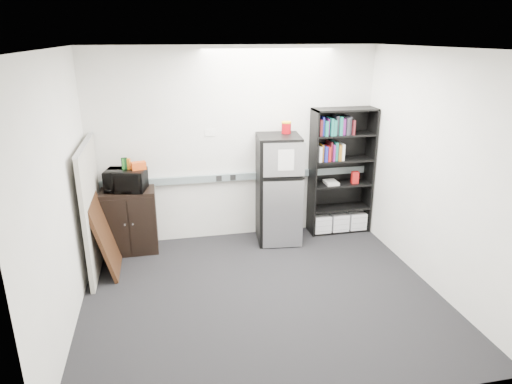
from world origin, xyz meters
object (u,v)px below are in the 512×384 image
(cubicle_partition, at_px, (92,208))
(cabinet, at_px, (130,221))
(bookshelf, at_px, (341,173))
(microwave, at_px, (126,180))
(refrigerator, at_px, (278,190))

(cubicle_partition, xyz_separation_m, cabinet, (0.40, 0.42, -0.37))
(bookshelf, bearing_deg, microwave, -178.48)
(bookshelf, distance_m, cubicle_partition, 3.46)
(microwave, bearing_deg, cubicle_partition, -121.89)
(microwave, relative_size, refrigerator, 0.33)
(bookshelf, height_order, cabinet, bookshelf)
(bookshelf, bearing_deg, refrigerator, -171.65)
(bookshelf, relative_size, microwave, 3.64)
(cubicle_partition, relative_size, microwave, 3.18)
(cubicle_partition, xyz_separation_m, refrigerator, (2.44, 0.34, -0.04))
(cubicle_partition, bearing_deg, cabinet, 46.46)
(bookshelf, distance_m, refrigerator, 1.01)
(cabinet, distance_m, microwave, 0.58)
(cubicle_partition, bearing_deg, bookshelf, 8.06)
(bookshelf, relative_size, refrigerator, 1.20)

